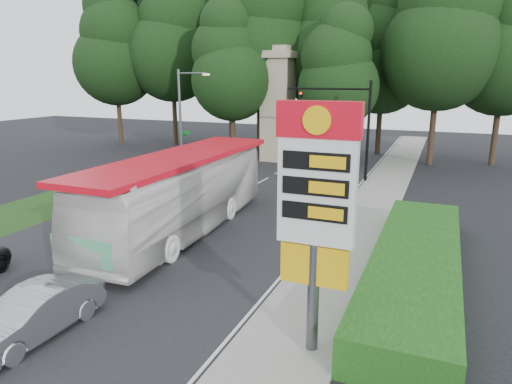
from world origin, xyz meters
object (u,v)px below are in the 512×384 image
at_px(streetlight_signs, 183,116).
at_px(transit_bus, 181,194).
at_px(monument, 278,104).
at_px(sedan_silver, 33,314).
at_px(gas_station_pylon, 316,197).
at_px(traffic_signal_mast, 350,117).

relative_size(streetlight_signs, transit_bus, 0.58).
xyz_separation_m(monument, sedan_silver, (3.50, -30.36, -4.38)).
height_order(monument, sedan_silver, monument).
distance_m(transit_bus, sedan_silver, 9.89).
xyz_separation_m(gas_station_pylon, transit_bus, (-8.70, 7.42, -2.54)).
height_order(gas_station_pylon, monument, monument).
relative_size(transit_bus, sedan_silver, 3.13).
bearing_deg(gas_station_pylon, traffic_signal_mast, 99.09).
bearing_deg(sedan_silver, gas_station_pylon, 18.78).
relative_size(traffic_signal_mast, transit_bus, 0.53).
bearing_deg(sedan_silver, transit_bus, 97.62).
height_order(gas_station_pylon, traffic_signal_mast, traffic_signal_mast).
bearing_deg(streetlight_signs, monument, 58.03).
height_order(gas_station_pylon, transit_bus, gas_station_pylon).
xyz_separation_m(streetlight_signs, sedan_silver, (8.49, -22.37, -3.72)).
bearing_deg(traffic_signal_mast, monument, 142.00).
relative_size(gas_station_pylon, streetlight_signs, 0.86).
bearing_deg(transit_bus, sedan_silver, -87.18).
bearing_deg(traffic_signal_mast, transit_bus, -109.55).
height_order(streetlight_signs, sedan_silver, streetlight_signs).
bearing_deg(transit_bus, streetlight_signs, 117.69).
xyz_separation_m(monument, transit_bus, (2.50, -20.59, -3.20)).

